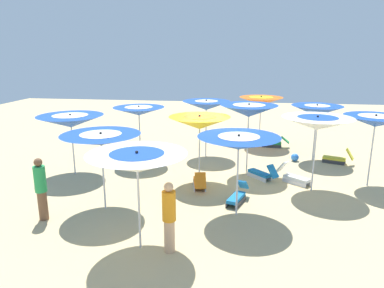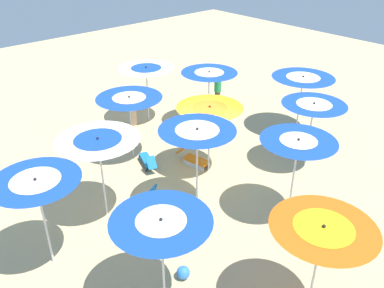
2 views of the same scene
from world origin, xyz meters
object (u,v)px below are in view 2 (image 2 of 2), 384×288
beach_umbrella_1 (209,76)px  beach_umbrella_4 (210,113)px  beach_umbrella_0 (302,82)px  lounger_1 (194,158)px  beach_umbrella_2 (146,73)px  beachgoer_0 (133,105)px  beach_umbrella_8 (99,146)px  beach_umbrella_11 (37,187)px  lounger_0 (134,211)px  beach_ball (183,273)px  beachgoer_1 (218,89)px  lounger_4 (147,161)px  beach_umbrella_7 (197,137)px  beach_umbrella_5 (129,102)px  lounger_2 (168,199)px  beach_umbrella_10 (161,229)px  beach_umbrella_6 (298,147)px  beach_umbrella_3 (313,109)px  beach_umbrella_9 (322,235)px

beach_umbrella_1 → beach_umbrella_4: 3.45m
beach_umbrella_0 → lounger_1: bearing=170.4°
beach_umbrella_2 → beachgoer_0: (-0.69, 0.07, -1.18)m
beach_umbrella_2 → beach_umbrella_8: (-4.49, -4.10, 0.17)m
beach_umbrella_11 → lounger_0: (2.40, 0.06, -1.97)m
lounger_1 → beach_ball: bearing=-55.1°
beachgoer_1 → lounger_4: bearing=131.1°
beach_umbrella_7 → beachgoer_0: beach_umbrella_7 is taller
beach_umbrella_5 → beach_ball: beach_umbrella_5 is taller
lounger_2 → beach_umbrella_5: bearing=121.5°
beach_umbrella_1 → lounger_0: bearing=-152.9°
beach_umbrella_10 → beach_umbrella_5: bearing=61.4°
beach_umbrella_8 → lounger_2: bearing=-28.3°
beach_umbrella_10 → beach_umbrella_8: bearing=79.0°
beach_umbrella_5 → beach_umbrella_6: (1.40, -5.51, 0.15)m
beach_umbrella_3 → beachgoer_0: 6.94m
lounger_4 → beachgoer_0: (1.44, 2.87, 0.65)m
lounger_0 → lounger_1: (3.11, 0.97, 0.01)m
lounger_0 → lounger_4: lounger_0 is taller
beach_umbrella_5 → beach_umbrella_9: bearing=-96.9°
beach_umbrella_8 → beach_ball: bearing=-88.5°
beachgoer_0 → beach_umbrella_5: bearing=-151.3°
beach_umbrella_1 → beach_umbrella_2: bearing=129.9°
beach_umbrella_9 → beach_umbrella_11: bearing=124.1°
beachgoer_1 → beach_ball: beachgoer_1 is taller
beach_umbrella_3 → lounger_1: bearing=136.7°
beach_umbrella_3 → lounger_2: bearing=163.9°
beach_umbrella_6 → beach_ball: 4.20m
beach_umbrella_5 → beach_umbrella_7: (-0.31, -3.59, 0.27)m
beach_umbrella_6 → lounger_0: (-3.28, 2.77, -1.97)m
lounger_0 → beachgoer_1: 7.90m
beach_umbrella_3 → beach_umbrella_11: bearing=169.5°
beach_umbrella_6 → beach_ball: bearing=176.6°
beach_umbrella_3 → beach_umbrella_7: (-4.23, 0.73, 0.23)m
beach_umbrella_9 → beach_umbrella_11: size_ratio=0.98×
beach_umbrella_0 → lounger_0: size_ratio=1.99×
beach_umbrella_1 → lounger_1: size_ratio=1.80×
lounger_0 → beach_umbrella_4: bearing=-134.3°
beach_umbrella_11 → lounger_1: bearing=10.6°
beach_umbrella_8 → beach_umbrella_10: beach_umbrella_8 is taller
beach_umbrella_6 → beachgoer_0: (0.04, 7.56, -1.33)m
beach_umbrella_3 → lounger_0: size_ratio=1.99×
beach_umbrella_11 → beachgoer_0: (5.72, 4.85, -1.33)m
beach_umbrella_10 → beachgoer_0: bearing=59.6°
lounger_1 → beach_umbrella_3: bearing=36.5°
beach_umbrella_5 → lounger_1: bearing=-55.3°
lounger_0 → beachgoer_0: (3.32, 4.79, 0.64)m
beach_umbrella_10 → beach_umbrella_2: bearing=55.6°
beach_umbrella_0 → beach_umbrella_9: bearing=-142.9°
beach_umbrella_1 → beach_umbrella_6: size_ratio=0.92×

